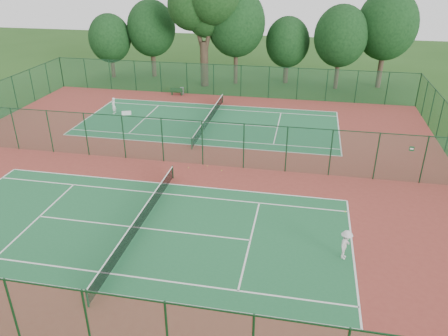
{
  "coord_description": "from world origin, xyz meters",
  "views": [
    {
      "loc": [
        8.79,
        -28.78,
        14.12
      ],
      "look_at": [
        3.85,
        -3.52,
        1.6
      ],
      "focal_mm": 35.0,
      "sensor_mm": 36.0,
      "label": 1
    }
  ],
  "objects_px": {
    "big_tree": "(204,5)",
    "player_far": "(114,106)",
    "trash_bin": "(182,91)",
    "bench": "(177,91)",
    "player_near": "(346,245)",
    "kit_bag": "(126,113)"
  },
  "relations": [
    {
      "from": "player_far",
      "to": "big_tree",
      "type": "relative_size",
      "value": 0.13
    },
    {
      "from": "player_near",
      "to": "trash_bin",
      "type": "relative_size",
      "value": 2.11
    },
    {
      "from": "player_near",
      "to": "bench",
      "type": "bearing_deg",
      "value": 51.06
    },
    {
      "from": "trash_bin",
      "to": "bench",
      "type": "distance_m",
      "value": 0.67
    },
    {
      "from": "trash_bin",
      "to": "big_tree",
      "type": "distance_m",
      "value": 9.88
    },
    {
      "from": "bench",
      "to": "kit_bag",
      "type": "height_order",
      "value": "bench"
    },
    {
      "from": "trash_bin",
      "to": "bench",
      "type": "relative_size",
      "value": 0.54
    },
    {
      "from": "bench",
      "to": "big_tree",
      "type": "height_order",
      "value": "big_tree"
    },
    {
      "from": "player_far",
      "to": "bench",
      "type": "distance_m",
      "value": 8.51
    },
    {
      "from": "big_tree",
      "to": "player_far",
      "type": "bearing_deg",
      "value": -118.26
    },
    {
      "from": "player_far",
      "to": "trash_bin",
      "type": "bearing_deg",
      "value": 149.13
    },
    {
      "from": "bench",
      "to": "kit_bag",
      "type": "bearing_deg",
      "value": -115.01
    },
    {
      "from": "player_far",
      "to": "bench",
      "type": "relative_size",
      "value": 1.12
    },
    {
      "from": "player_near",
      "to": "player_far",
      "type": "bearing_deg",
      "value": 66.27
    },
    {
      "from": "player_near",
      "to": "big_tree",
      "type": "bearing_deg",
      "value": 43.76
    },
    {
      "from": "player_near",
      "to": "bench",
      "type": "relative_size",
      "value": 1.14
    },
    {
      "from": "player_near",
      "to": "kit_bag",
      "type": "distance_m",
      "value": 27.74
    },
    {
      "from": "player_far",
      "to": "kit_bag",
      "type": "relative_size",
      "value": 1.77
    },
    {
      "from": "trash_bin",
      "to": "big_tree",
      "type": "height_order",
      "value": "big_tree"
    },
    {
      "from": "trash_bin",
      "to": "kit_bag",
      "type": "distance_m",
      "value": 8.63
    },
    {
      "from": "bench",
      "to": "kit_bag",
      "type": "distance_m",
      "value": 8.03
    },
    {
      "from": "trash_bin",
      "to": "big_tree",
      "type": "xyz_separation_m",
      "value": [
        1.76,
        4.26,
        8.74
      ]
    }
  ]
}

